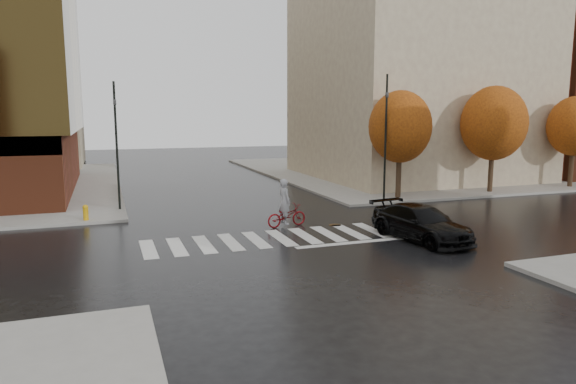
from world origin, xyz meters
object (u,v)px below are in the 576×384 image
at_px(traffic_light_nw, 116,138).
at_px(fire_hydrant, 86,212).
at_px(sedan, 421,223).
at_px(cyclist, 286,210).
at_px(traffic_light_ne, 386,130).

bearing_deg(traffic_light_nw, fire_hydrant, -29.50).
xyz_separation_m(sedan, cyclist, (-4.50, 4.30, 0.05)).
distance_m(sedan, traffic_light_ne, 9.34).
relative_size(sedan, traffic_light_nw, 0.74).
relative_size(sedan, cyclist, 2.20).
xyz_separation_m(traffic_light_nw, fire_hydrant, (-1.64, -2.50, -3.39)).
relative_size(sedan, fire_hydrant, 6.57).
bearing_deg(fire_hydrant, traffic_light_nw, 56.80).
height_order(cyclist, traffic_light_nw, traffic_light_nw).
relative_size(sedan, traffic_light_ne, 0.68).
relative_size(traffic_light_nw, fire_hydrant, 8.92).
height_order(traffic_light_nw, fire_hydrant, traffic_light_nw).
bearing_deg(cyclist, traffic_light_nw, 37.87).
bearing_deg(traffic_light_ne, sedan, 68.25).
relative_size(traffic_light_nw, traffic_light_ne, 0.93).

